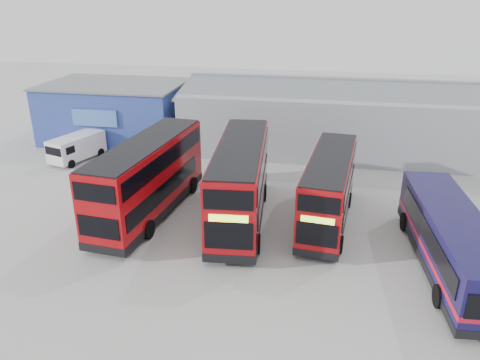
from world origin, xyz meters
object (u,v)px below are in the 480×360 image
single_decker_blue (450,242)px  double_decker_left (148,179)px  office_block (116,111)px  double_decker_right (328,190)px  panel_van (77,147)px  maintenance_shed (362,117)px  double_decker_centre (240,183)px

single_decker_blue → double_decker_left: bearing=-14.8°
office_block → double_decker_right: 23.58m
single_decker_blue → panel_van: size_ratio=2.26×
maintenance_shed → double_decker_centre: (-7.78, -16.06, -0.24)m
double_decker_centre → double_decker_right: (5.16, 0.62, -0.31)m
double_decker_left → single_decker_blue: double_decker_left is taller
double_decker_centre → maintenance_shed: bearing=59.2°
double_decker_right → single_decker_blue: (5.97, -4.09, -0.54)m
single_decker_blue → panel_van: (-26.04, 11.27, -0.36)m
maintenance_shed → single_decker_blue: (3.34, -19.53, -1.09)m
maintenance_shed → double_decker_left: (-13.36, -16.46, -0.26)m
office_block → double_decker_left: office_block is taller
maintenance_shed → double_decker_left: size_ratio=2.70×
office_block → maintenance_shed: bearing=5.2°
maintenance_shed → single_decker_blue: size_ratio=2.68×
single_decker_blue → panel_van: bearing=-27.8°
office_block → single_decker_blue: (25.34, -17.52, -1.07)m
panel_van → double_decker_left: bearing=-23.5°
double_decker_right → single_decker_blue: double_decker_right is taller
double_decker_right → double_decker_left: bearing=-168.8°
double_decker_centre → panel_van: double_decker_centre is taller
double_decker_left → double_decker_right: 10.79m
double_decker_centre → office_block: bearing=130.4°
maintenance_shed → double_decker_left: bearing=-129.1°
office_block → maintenance_shed: 22.09m
maintenance_shed → single_decker_blue: bearing=-80.3°
maintenance_shed → double_decker_right: size_ratio=3.07×
double_decker_left → double_decker_right: (10.74, 1.02, -0.29)m
office_block → panel_van: bearing=-96.4°
double_decker_centre → single_decker_blue: (11.12, -3.46, -0.85)m
double_decker_centre → single_decker_blue: bearing=-22.3°
office_block → double_decker_centre: 20.00m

